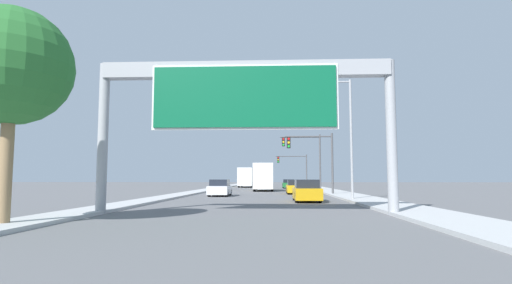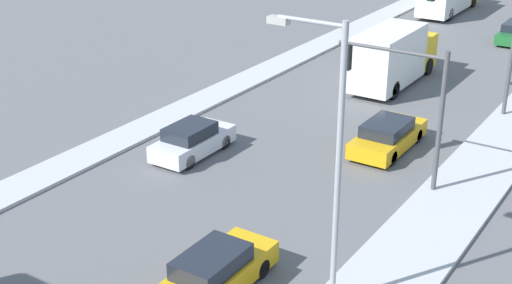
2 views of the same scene
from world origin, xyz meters
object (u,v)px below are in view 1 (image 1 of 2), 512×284
at_px(car_near_right, 220,188).
at_px(truck_box_secondary, 264,177).
at_px(traffic_light_mid_block, 308,153).
at_px(car_near_left, 296,187).
at_px(traffic_light_near_intersection, 316,153).
at_px(truck_box_primary, 246,177).
at_px(traffic_light_far_intersection, 296,165).
at_px(palm_tree_foreground, 11,67).
at_px(street_lamp_right, 347,129).
at_px(car_mid_right, 288,184).
at_px(car_far_right, 307,191).
at_px(sign_gantry, 245,94).

bearing_deg(car_near_right, truck_box_secondary, 75.85).
bearing_deg(traffic_light_mid_block, truck_box_secondary, 163.51).
height_order(car_near_left, traffic_light_near_intersection, traffic_light_near_intersection).
bearing_deg(car_near_left, truck_box_primary, 104.11).
relative_size(car_near_right, traffic_light_far_intersection, 0.76).
distance_m(palm_tree_foreground, street_lamp_right, 21.36).
bearing_deg(car_mid_right, car_near_left, -90.00).
bearing_deg(street_lamp_right, car_far_right, -156.53).
relative_size(traffic_light_far_intersection, street_lamp_right, 0.63).
relative_size(truck_box_primary, street_lamp_right, 1.00).
bearing_deg(truck_box_secondary, car_far_right, -80.86).
bearing_deg(traffic_light_near_intersection, traffic_light_mid_block, 89.85).
relative_size(truck_box_primary, traffic_light_mid_block, 1.29).
bearing_deg(car_far_right, traffic_light_mid_block, 84.93).
bearing_deg(street_lamp_right, traffic_light_mid_block, 93.89).
distance_m(sign_gantry, traffic_light_mid_block, 30.60).
xyz_separation_m(car_near_left, traffic_light_near_intersection, (1.76, -2.95, 3.27)).
bearing_deg(car_near_right, car_near_left, 36.94).
height_order(sign_gantry, truck_box_primary, sign_gantry).
xyz_separation_m(truck_box_secondary, traffic_light_far_intersection, (4.94, 18.43, 2.14)).
xyz_separation_m(sign_gantry, car_far_right, (3.50, 9.94, -4.62)).
height_order(sign_gantry, street_lamp_right, street_lamp_right).
bearing_deg(car_near_right, traffic_light_near_intersection, 14.80).
distance_m(car_near_right, car_far_right, 10.53).
xyz_separation_m(car_near_left, traffic_light_mid_block, (1.79, 7.05, 3.89)).
distance_m(traffic_light_near_intersection, street_lamp_right, 9.03).
height_order(car_far_right, traffic_light_near_intersection, traffic_light_near_intersection).
height_order(truck_box_primary, street_lamp_right, street_lamp_right).
distance_m(sign_gantry, traffic_light_near_intersection, 20.85).
xyz_separation_m(car_near_left, street_lamp_right, (3.07, -11.80, 4.45)).
height_order(traffic_light_near_intersection, traffic_light_mid_block, traffic_light_mid_block).
height_order(car_mid_right, palm_tree_foreground, palm_tree_foreground).
height_order(palm_tree_foreground, street_lamp_right, street_lamp_right).
height_order(truck_box_primary, traffic_light_far_intersection, traffic_light_far_intersection).
height_order(car_near_left, street_lamp_right, street_lamp_right).
xyz_separation_m(car_mid_right, car_near_left, (-0.00, -22.07, 0.01)).
relative_size(car_mid_right, traffic_light_near_intersection, 0.82).
height_order(car_near_left, traffic_light_mid_block, traffic_light_mid_block).
xyz_separation_m(car_mid_right, truck_box_primary, (-7.00, 5.78, 1.01)).
height_order(traffic_light_near_intersection, street_lamp_right, street_lamp_right).
distance_m(car_mid_right, car_near_right, 28.21).
height_order(truck_box_secondary, palm_tree_foreground, palm_tree_foreground).
height_order(car_mid_right, traffic_light_far_intersection, traffic_light_far_intersection).
xyz_separation_m(sign_gantry, car_mid_right, (3.50, 45.14, -4.67)).
bearing_deg(car_near_left, car_near_right, -143.06).
height_order(car_far_right, truck_box_primary, truck_box_primary).
bearing_deg(street_lamp_right, traffic_light_near_intersection, 98.40).
bearing_deg(car_near_left, street_lamp_right, -75.41).
xyz_separation_m(car_near_right, traffic_light_near_intersection, (8.76, 2.32, 3.25)).
bearing_deg(car_near_right, car_mid_right, 75.63).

